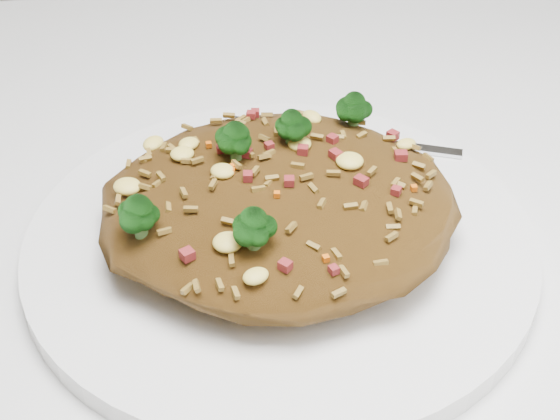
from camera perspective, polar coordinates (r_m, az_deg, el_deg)
The scene contains 4 objects.
dining_table at distance 0.52m, azimuth -1.53°, elevation -10.69°, with size 1.20×0.80×0.75m.
plate at distance 0.46m, azimuth -0.00°, elevation -2.19°, with size 0.30×0.30×0.01m, color white.
fried_rice at distance 0.44m, azimuth -0.04°, elevation 1.33°, with size 0.20×0.18×0.06m.
fork at distance 0.53m, azimuth 5.34°, elevation 5.14°, with size 0.16×0.07×0.00m.
Camera 1 is at (-0.02, -0.35, 1.05)m, focal length 50.00 mm.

